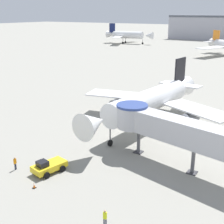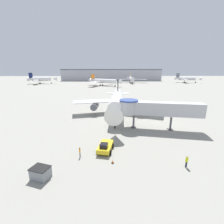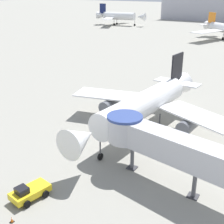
# 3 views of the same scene
# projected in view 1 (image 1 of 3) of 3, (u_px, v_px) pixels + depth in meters

# --- Properties ---
(ground_plane) EXTENTS (800.00, 800.00, 0.00)m
(ground_plane) POSITION_uv_depth(u_px,v_px,m) (132.00, 127.00, 50.29)
(ground_plane) COLOR gray
(main_airplane) EXTENTS (26.90, 29.12, 9.88)m
(main_airplane) POSITION_uv_depth(u_px,v_px,m) (150.00, 101.00, 49.72)
(main_airplane) COLOR white
(main_airplane) RESTS_ON ground_plane
(jet_bridge) EXTENTS (17.38, 6.39, 6.37)m
(jet_bridge) POSITION_uv_depth(u_px,v_px,m) (166.00, 127.00, 37.11)
(jet_bridge) COLOR #B7B7BC
(jet_bridge) RESTS_ON ground_plane
(pushback_tug_yellow) EXTENTS (2.87, 4.26, 1.68)m
(pushback_tug_yellow) POSITION_uv_depth(u_px,v_px,m) (49.00, 166.00, 35.96)
(pushback_tug_yellow) COLOR yellow
(pushback_tug_yellow) RESTS_ON ground_plane
(traffic_cone_starboard_wing) EXTENTS (0.46, 0.46, 0.75)m
(traffic_cone_starboard_wing) POSITION_uv_depth(u_px,v_px,m) (211.00, 136.00, 45.81)
(traffic_cone_starboard_wing) COLOR black
(traffic_cone_starboard_wing) RESTS_ON ground_plane
(traffic_cone_apron_front) EXTENTS (0.36, 0.36, 0.60)m
(traffic_cone_apron_front) POSITION_uv_depth(u_px,v_px,m) (34.00, 186.00, 32.85)
(traffic_cone_apron_front) COLOR black
(traffic_cone_apron_front) RESTS_ON ground_plane
(ground_crew_marshaller) EXTENTS (0.21, 0.32, 1.61)m
(ground_crew_marshaller) POSITION_uv_depth(u_px,v_px,m) (15.00, 162.00, 36.49)
(ground_crew_marshaller) COLOR #1E2338
(ground_crew_marshaller) RESTS_ON ground_plane
(ground_crew_wing_walker) EXTENTS (0.37, 0.30, 1.69)m
(ground_crew_wing_walker) POSITION_uv_depth(u_px,v_px,m) (105.00, 217.00, 26.72)
(ground_crew_wing_walker) COLOR #1E2338
(ground_crew_wing_walker) RESTS_ON ground_plane
(background_jet_navy_tail) EXTENTS (28.78, 30.54, 11.23)m
(background_jet_navy_tail) POSITION_uv_depth(u_px,v_px,m) (127.00, 35.00, 179.91)
(background_jet_navy_tail) COLOR white
(background_jet_navy_tail) RESTS_ON ground_plane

